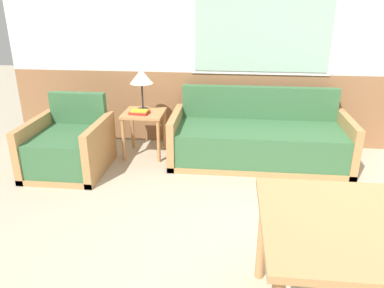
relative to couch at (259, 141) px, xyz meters
name	(u,v)px	position (x,y,z in m)	size (l,w,h in m)	color
wall_back	(297,36)	(0.41, 0.58, 1.11)	(7.20, 0.09, 2.70)	#8E603D
couch	(259,141)	(0.00, 0.00, 0.00)	(2.00, 0.83, 0.81)	#B27F4C
armchair	(69,148)	(-2.08, -0.45, 0.00)	(0.80, 0.86, 0.79)	#B27F4C
side_table	(144,120)	(-1.35, 0.06, 0.18)	(0.47, 0.47, 0.54)	#B27F4C
table_lamp	(141,78)	(-1.37, 0.15, 0.68)	(0.27, 0.27, 0.48)	#262628
book_stack	(140,112)	(-1.38, -0.01, 0.31)	(0.23, 0.19, 0.05)	#B22823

